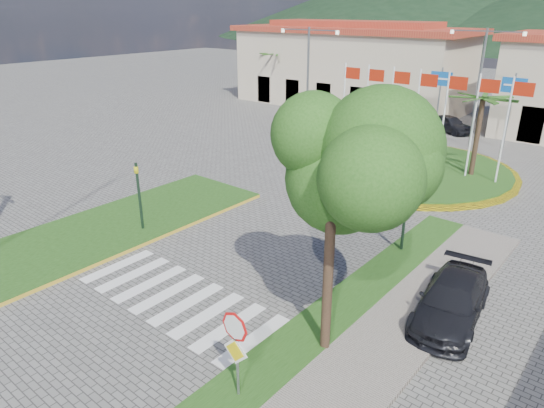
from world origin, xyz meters
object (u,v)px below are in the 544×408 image
Objects in this scene: stop_sign at (236,342)px; white_van at (398,111)px; roundabout_island at (407,168)px; deciduous_tree at (333,183)px; car_dark_a at (450,124)px; car_side_right at (452,301)px.

stop_sign is 36.40m from white_van.
deciduous_tree is at bearing -72.09° from roundabout_island.
roundabout_island reaches higher than white_van.
deciduous_tree is (0.60, 3.04, 3.38)m from stop_sign.
car_dark_a is (-7.30, 28.44, -4.51)m from deciduous_tree.
deciduous_tree is at bearing -141.92° from car_dark_a.
stop_sign is at bearing -101.18° from deciduous_tree.
white_van is 1.03× the size of car_dark_a.
roundabout_island is at bearing -147.35° from car_dark_a.
car_side_right reaches higher than white_van.
deciduous_tree is (5.50, -17.00, 5.00)m from roundabout_island.
white_van is at bearing 112.74° from deciduous_tree.
stop_sign is 0.66× the size of white_van.
deciduous_tree reaches higher than roundabout_island.
stop_sign is 4.59m from deciduous_tree.
stop_sign is at bearing -76.27° from roundabout_island.
stop_sign is 0.58× the size of car_side_right.
deciduous_tree is at bearing -128.04° from car_side_right.
deciduous_tree reaches higher than stop_sign.
roundabout_island is 16.04m from white_van.
car_side_right is (7.70, -13.16, 0.48)m from roundabout_island.
roundabout_island is 1.87× the size of deciduous_tree.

